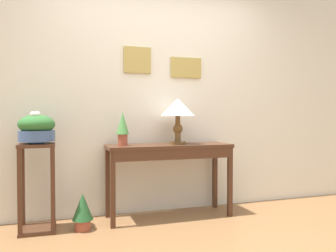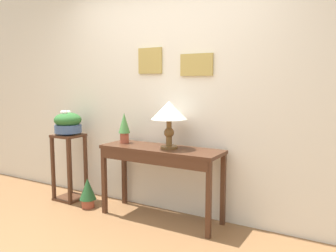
% 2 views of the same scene
% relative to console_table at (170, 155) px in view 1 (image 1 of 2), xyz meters
% --- Properties ---
extents(back_wall_with_art, '(9.00, 0.13, 2.80)m').
position_rel_console_table_xyz_m(back_wall_with_art, '(-0.08, 0.32, 0.74)').
color(back_wall_with_art, silver).
rests_on(back_wall_with_art, ground).
extents(console_table, '(1.29, 0.42, 0.76)m').
position_rel_console_table_xyz_m(console_table, '(0.00, 0.00, 0.00)').
color(console_table, '#472819').
rests_on(console_table, ground).
extents(table_lamp, '(0.36, 0.36, 0.48)m').
position_rel_console_table_xyz_m(table_lamp, '(0.10, 0.02, 0.46)').
color(table_lamp, brown).
rests_on(table_lamp, console_table).
extents(potted_plant_on_console, '(0.13, 0.13, 0.33)m').
position_rel_console_table_xyz_m(potted_plant_on_console, '(-0.48, 0.05, 0.29)').
color(potted_plant_on_console, '#9E4733').
rests_on(potted_plant_on_console, console_table).
extents(pedestal_stand_left, '(0.31, 0.31, 0.81)m').
position_rel_console_table_xyz_m(pedestal_stand_left, '(-1.28, -0.01, -0.25)').
color(pedestal_stand_left, '#472819').
rests_on(pedestal_stand_left, ground).
extents(planter_bowl_wide, '(0.32, 0.32, 0.29)m').
position_rel_console_table_xyz_m(planter_bowl_wide, '(-1.28, -0.01, 0.29)').
color(planter_bowl_wide, '#3D5684').
rests_on(planter_bowl_wide, pedestal_stand_left).
extents(potted_plant_floor, '(0.19, 0.19, 0.34)m').
position_rel_console_table_xyz_m(potted_plant_floor, '(-0.89, -0.13, -0.47)').
color(potted_plant_floor, '#9E4733').
rests_on(potted_plant_floor, ground).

